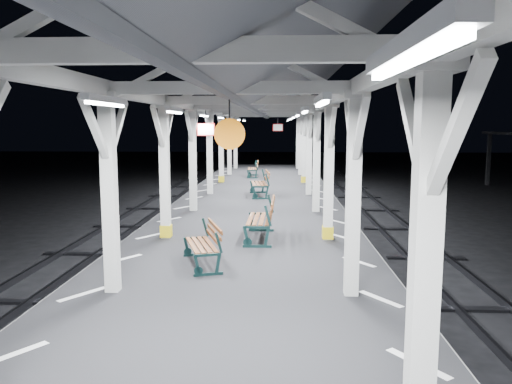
# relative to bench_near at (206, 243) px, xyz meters

# --- Properties ---
(ground) EXTENTS (120.00, 120.00, 0.00)m
(ground) POSITION_rel_bench_near_xyz_m (0.66, 0.34, -1.44)
(ground) COLOR black
(ground) RESTS_ON ground
(platform) EXTENTS (6.00, 50.00, 1.00)m
(platform) POSITION_rel_bench_near_xyz_m (0.66, 0.34, -0.94)
(platform) COLOR black
(platform) RESTS_ON ground
(hazard_stripes_left) EXTENTS (1.00, 48.00, 0.01)m
(hazard_stripes_left) POSITION_rel_bench_near_xyz_m (-1.79, 0.34, -0.44)
(hazard_stripes_left) COLOR silver
(hazard_stripes_left) RESTS_ON platform
(hazard_stripes_right) EXTENTS (1.00, 48.00, 0.01)m
(hazard_stripes_right) POSITION_rel_bench_near_xyz_m (3.11, 0.34, -0.44)
(hazard_stripes_right) COLOR silver
(hazard_stripes_right) RESTS_ON platform
(track_left) EXTENTS (2.20, 60.00, 0.16)m
(track_left) POSITION_rel_bench_near_xyz_m (-4.34, 0.34, -1.36)
(track_left) COLOR #2D2D33
(track_left) RESTS_ON ground
(track_right) EXTENTS (2.20, 60.00, 0.16)m
(track_right) POSITION_rel_bench_near_xyz_m (5.66, 0.34, -1.36)
(track_right) COLOR #2D2D33
(track_right) RESTS_ON ground
(canopy) EXTENTS (5.40, 49.00, 4.65)m
(canopy) POSITION_rel_bench_near_xyz_m (0.66, 0.32, 3.12)
(canopy) COLOR beige
(canopy) RESTS_ON platform
(bench_near) EXTENTS (1.00, 1.63, 0.83)m
(bench_near) POSITION_rel_bench_near_xyz_m (0.00, 0.00, 0.00)
(bench_near) COLOR #112C2C
(bench_near) RESTS_ON platform
(bench_mid) EXTENTS (0.73, 1.86, 1.00)m
(bench_mid) POSITION_rel_bench_near_xyz_m (1.09, 2.33, 0.09)
(bench_mid) COLOR #112C2C
(bench_mid) RESTS_ON platform
(bench_far) EXTENTS (0.88, 1.91, 1.00)m
(bench_far) POSITION_rel_bench_near_xyz_m (0.79, 9.82, 0.09)
(bench_far) COLOR #112C2C
(bench_far) RESTS_ON platform
(bench_extra) EXTENTS (0.65, 1.62, 0.87)m
(bench_extra) POSITION_rel_bench_near_xyz_m (0.13, 17.11, 0.02)
(bench_extra) COLOR #112C2C
(bench_extra) RESTS_ON platform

